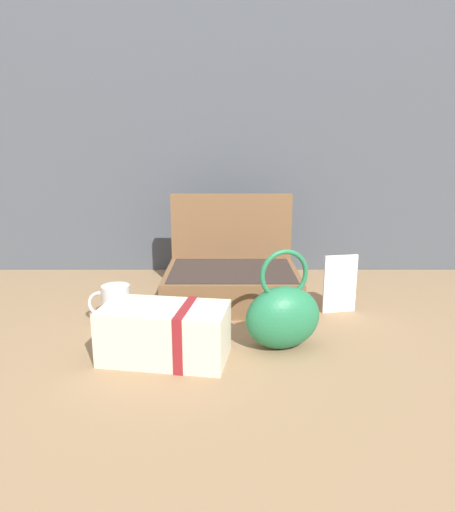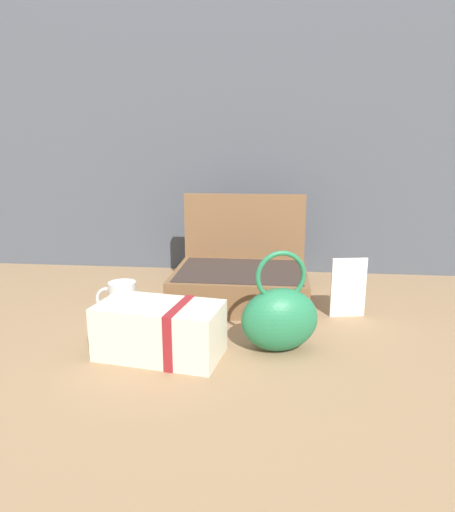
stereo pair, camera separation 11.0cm
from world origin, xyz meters
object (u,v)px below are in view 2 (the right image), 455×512
Objects in this scene: cream_toiletry_bag at (161,330)px; coffee_mug at (122,300)px; open_suitcase at (241,277)px; teal_pouch_handbag at (280,317)px; info_card_left at (348,288)px.

cream_toiletry_bag is 0.27m from coffee_mug.
coffee_mug is at bearing -148.69° from open_suitcase.
info_card_left is (0.19, 0.23, 0.00)m from teal_pouch_handbag.
teal_pouch_handbag is at bearing -71.81° from open_suitcase.
info_card_left is at bearing 32.72° from cream_toiletry_bag.
teal_pouch_handbag is 0.27m from cream_toiletry_bag.
info_card_left is at bearing 51.24° from teal_pouch_handbag.
open_suitcase is at bearing 148.13° from info_card_left.
open_suitcase is 2.38× the size of info_card_left.
cream_toiletry_bag is at bearing -168.17° from teal_pouch_handbag.
cream_toiletry_bag is at bearing -52.52° from coffee_mug.
open_suitcase reaches higher than info_card_left.
coffee_mug is at bearing 175.92° from info_card_left.
teal_pouch_handbag is 0.81× the size of cream_toiletry_bag.
info_card_left is at bearing -20.98° from open_suitcase.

